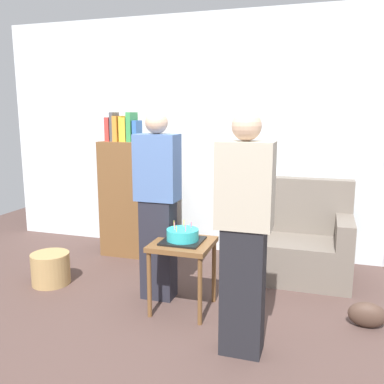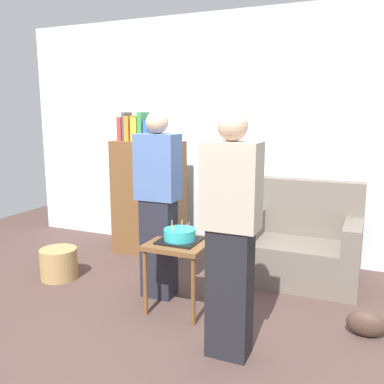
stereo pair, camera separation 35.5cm
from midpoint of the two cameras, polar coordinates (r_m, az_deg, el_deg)
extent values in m
plane|color=#4C3833|center=(3.22, 1.26, -19.37)|extent=(8.00, 8.00, 0.00)
cube|color=silver|center=(4.75, 10.81, 7.41)|extent=(6.00, 0.10, 2.70)
cube|color=#6B6056|center=(4.26, 16.74, -9.07)|extent=(1.10, 0.70, 0.40)
cube|color=#6B6056|center=(4.39, 17.51, -2.02)|extent=(1.10, 0.16, 0.56)
cube|color=#6B6056|center=(4.24, 10.65, -4.37)|extent=(0.16, 0.70, 0.24)
cube|color=#6B6056|center=(4.15, 23.46, -5.44)|extent=(0.16, 0.70, 0.24)
cube|color=brown|center=(4.79, -3.84, -0.86)|extent=(0.80, 0.36, 1.30)
cube|color=red|center=(4.84, -7.30, 8.53)|extent=(0.05, 0.18, 0.26)
cube|color=#4C4C51|center=(4.82, -6.76, 8.86)|extent=(0.04, 0.16, 0.32)
cube|color=orange|center=(4.79, -6.16, 8.63)|extent=(0.05, 0.23, 0.28)
cube|color=gold|center=(4.76, -5.58, 8.59)|extent=(0.03, 0.18, 0.27)
cube|color=gold|center=(4.74, -5.11, 8.52)|extent=(0.05, 0.20, 0.26)
cube|color=#38934C|center=(4.71, -4.48, 8.86)|extent=(0.05, 0.20, 0.32)
cube|color=#3366B7|center=(4.68, -3.79, 8.32)|extent=(0.05, 0.17, 0.23)
cube|color=brown|center=(3.42, 1.31, -7.12)|extent=(0.48, 0.48, 0.04)
cylinder|color=brown|center=(3.43, -3.40, -12.32)|extent=(0.04, 0.04, 0.54)
cylinder|color=brown|center=(3.27, 3.36, -13.47)|extent=(0.04, 0.04, 0.54)
cylinder|color=brown|center=(3.78, -0.48, -10.04)|extent=(0.04, 0.04, 0.54)
cylinder|color=brown|center=(3.64, 5.68, -10.93)|extent=(0.04, 0.04, 0.54)
cube|color=black|center=(3.41, 1.31, -6.68)|extent=(0.32, 0.32, 0.02)
cylinder|color=#2DB2B7|center=(3.40, 1.32, -5.82)|extent=(0.26, 0.26, 0.09)
cylinder|color=#66B2E5|center=(3.35, 2.35, -4.78)|extent=(0.01, 0.01, 0.05)
cylinder|color=#EA668C|center=(3.42, 2.54, -4.52)|extent=(0.01, 0.01, 0.05)
cylinder|color=#F2CC4C|center=(3.46, 1.58, -4.29)|extent=(0.01, 0.01, 0.06)
cylinder|color=#F2CC4C|center=(3.44, 0.21, -4.34)|extent=(0.01, 0.01, 0.06)
cylinder|color=#EA668C|center=(3.37, 0.23, -4.65)|extent=(0.01, 0.01, 0.06)
cylinder|color=#F2CC4C|center=(3.32, 0.42, -5.01)|extent=(0.01, 0.01, 0.05)
cylinder|color=#EA668C|center=(3.31, 1.67, -4.97)|extent=(0.01, 0.01, 0.05)
cube|color=#23232D|center=(3.71, -1.78, -7.70)|extent=(0.28, 0.20, 0.88)
cube|color=#4C6BA3|center=(3.55, -1.85, 3.40)|extent=(0.36, 0.22, 0.56)
sphere|color=#D1A889|center=(3.52, -1.89, 9.47)|extent=(0.19, 0.19, 0.19)
cube|color=black|center=(2.87, 8.79, -13.52)|extent=(0.28, 0.20, 0.88)
cube|color=#B2A893|center=(2.66, 9.24, 0.76)|extent=(0.36, 0.22, 0.56)
sphere|color=#D1A889|center=(2.62, 9.49, 8.86)|extent=(0.19, 0.19, 0.19)
cylinder|color=#A88451|center=(4.33, -15.46, -9.42)|extent=(0.36, 0.36, 0.30)
ellipsoid|color=#473328|center=(3.51, 25.49, -15.94)|extent=(0.28, 0.14, 0.20)
camera|label=1|loc=(0.18, -87.14, 0.55)|focal=39.11mm
camera|label=2|loc=(0.18, 92.86, -0.55)|focal=39.11mm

